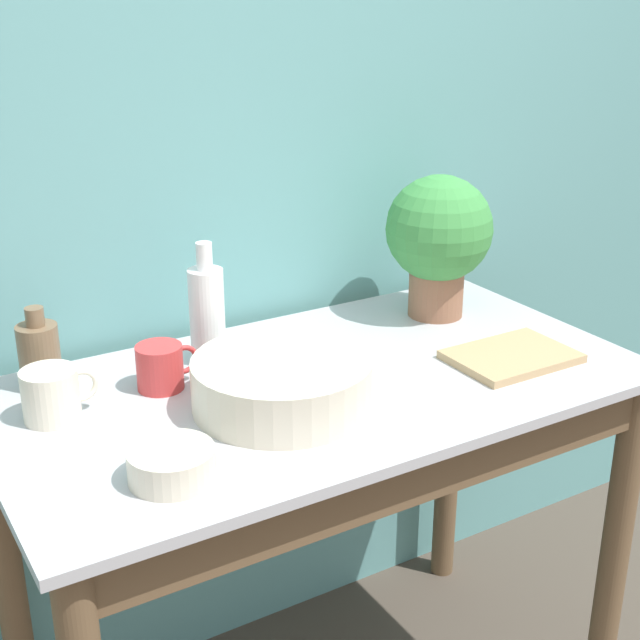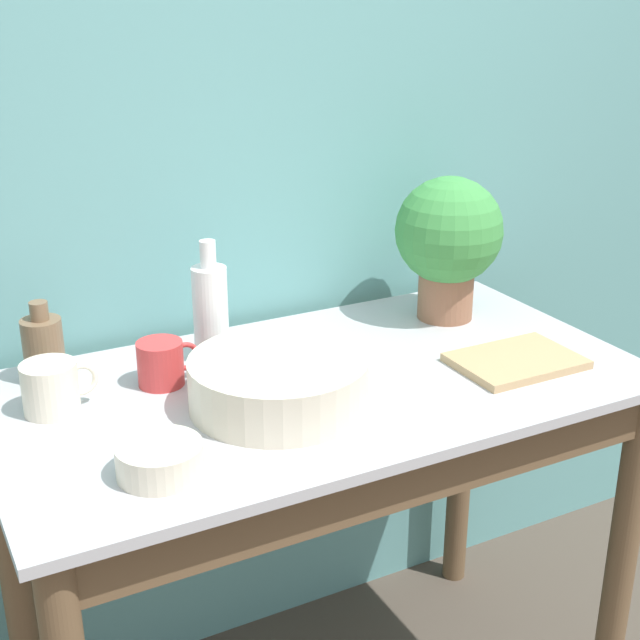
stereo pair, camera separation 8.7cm
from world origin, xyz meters
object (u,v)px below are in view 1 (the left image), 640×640
Objects in this scene: potted_plant at (439,236)px; bowl_wash_large at (282,383)px; bottle_short at (39,355)px; bowl_small_cream at (172,464)px; mug_red at (161,367)px; tray_board at (511,356)px; bottle_tall at (207,313)px; mug_cream at (52,394)px.

bowl_wash_large is at bearing -156.56° from potted_plant.
potted_plant reaches higher than bottle_short.
potted_plant is 2.36× the size of bowl_small_cream.
mug_red is 0.68m from tray_board.
bottle_short is at bearing 171.20° from bottle_tall.
bottle_short is (-0.34, 0.29, 0.02)m from bowl_wash_large.
bottle_short is 0.22m from mug_red.
bowl_small_cream is (-0.76, -0.35, -0.16)m from potted_plant.
mug_red is (0.19, -0.11, -0.02)m from bottle_short.
bottle_tall is at bearing 149.35° from tray_board.
bowl_wash_large is 2.39× the size of mug_cream.
bowl_wash_large is 0.25m from bottle_tall.
bottle_short reaches higher than tray_board.
bowl_small_cream is 0.56× the size of tray_board.
bottle_short reaches higher than mug_red.
bowl_wash_large is (-0.51, -0.22, -0.14)m from potted_plant.
bowl_wash_large is at bearing -83.49° from bottle_tall.
mug_red is (-0.12, -0.07, -0.06)m from bottle_tall.
bowl_small_cream is at bearing -121.63° from bottle_tall.
bowl_wash_large and mug_cream have the same top height.
bottle_short is at bearing 139.03° from bowl_wash_large.
mug_cream is 0.20m from mug_red.
mug_cream is 0.99× the size of bowl_small_cream.
mug_cream is at bearing 165.44° from tray_board.
potted_plant is at bearing 23.44° from bowl_wash_large.
mug_cream reaches higher than bowl_small_cream.
potted_plant is 2.38× the size of mug_cream.
mug_red is at bearing -31.56° from bottle_short.
potted_plant reaches higher than bowl_wash_large.
bottle_tall reaches higher than bottle_short.
bottle_short reaches higher than mug_cream.
bottle_short is 0.89m from tray_board.
tray_board is (0.63, -0.24, -0.03)m from mug_red.
bowl_small_cream is at bearing -78.94° from bottle_short.
bottle_short is 0.66× the size of tray_board.
mug_cream is at bearing 108.88° from bowl_small_cream.
bottle_tall is 1.01× the size of tray_board.
potted_plant is 0.57m from bowl_wash_large.
bottle_short is (-0.85, 0.07, -0.12)m from potted_plant.
potted_plant reaches higher than mug_red.
potted_plant is 0.54m from bottle_tall.
bowl_wash_large is 2.65× the size of mug_red.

